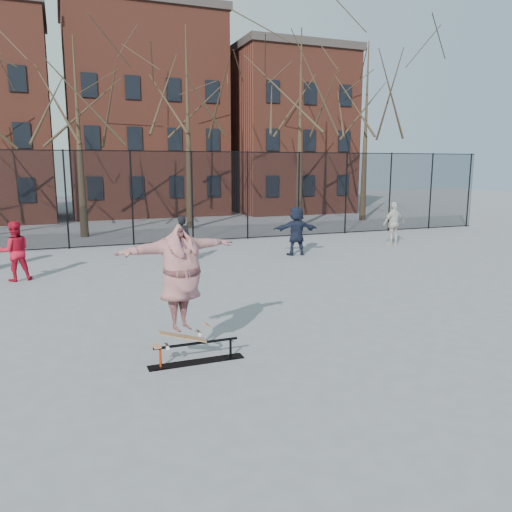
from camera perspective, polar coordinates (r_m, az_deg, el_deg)
name	(u,v)px	position (r m, az deg, el deg)	size (l,w,h in m)	color
ground	(294,337)	(10.09, 4.36, -9.26)	(100.00, 100.00, 0.00)	slate
skate_rail	(196,354)	(8.88, -6.83, -11.10)	(1.68, 0.26, 0.37)	black
skateboard	(183,341)	(8.73, -8.38, -9.56)	(0.90, 0.21, 0.11)	#95603B
skater	(181,286)	(8.46, -8.55, -3.46)	(2.22, 0.60, 1.81)	#5E3585
bystander_black	(182,239)	(17.57, -8.44, 1.89)	(0.61, 0.40, 1.66)	black
bystander_red	(15,251)	(16.29, -25.85, 0.50)	(0.86, 0.67, 1.77)	red
bystander_white	(394,224)	(22.08, 15.46, 3.60)	(1.08, 0.45, 1.85)	beige
bystander_navy	(296,231)	(18.95, 4.64, 2.89)	(1.73, 0.55, 1.86)	#192033
fence	(165,196)	(21.99, -10.40, 6.73)	(34.03, 0.07, 4.00)	black
tree_row	(140,82)	(26.31, -13.13, 18.79)	(33.66, 7.46, 10.67)	black
rowhouses	(136,124)	(35.01, -13.56, 14.48)	(29.00, 7.00, 13.00)	brown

